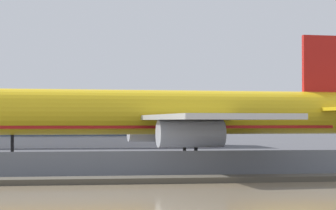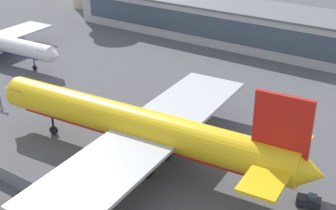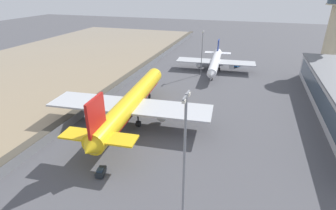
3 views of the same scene
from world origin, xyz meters
name	(u,v)px [view 1 (image 1 of 3)]	position (x,y,z in m)	size (l,w,h in m)	color
ground_plane	(97,167)	(0.00, 0.00, 0.00)	(500.00, 500.00, 0.00)	#4C4C51
shoreline_seawall	(103,180)	(0.00, -20.50, 0.25)	(320.00, 3.00, 0.50)	#474238
perimeter_fence	(101,165)	(0.00, -16.00, 1.28)	(280.00, 0.10, 2.56)	slate
cargo_jet_yellow	(168,114)	(8.50, -0.32, 6.23)	(56.12, 48.32, 16.33)	yellow
terminal_building	(20,123)	(-14.42, 62.54, 5.11)	(83.41, 17.64, 10.19)	#B2B2B7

